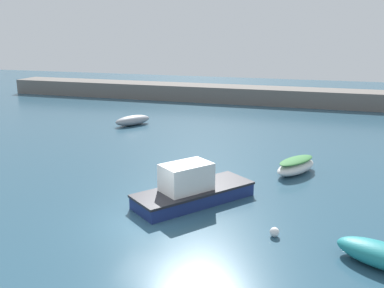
{
  "coord_description": "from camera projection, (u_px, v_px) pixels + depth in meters",
  "views": [
    {
      "loc": [
        7.39,
        -16.28,
        8.38
      ],
      "look_at": [
        -1.1,
        10.77,
        0.76
      ],
      "focal_mm": 40.0,
      "sensor_mm": 36.0,
      "label": 1
    }
  ],
  "objects": [
    {
      "name": "rowboat_with_red_cover",
      "position": [
        296.0,
        166.0,
        25.58
      ],
      "size": [
        2.74,
        3.57,
        0.94
      ],
      "rotation": [
        0.0,
        0.0,
        1.07
      ],
      "color": "white",
      "rests_on": "ground_plane"
    },
    {
      "name": "mooring_buoy_white",
      "position": [
        274.0,
        232.0,
        17.82
      ],
      "size": [
        0.41,
        0.41,
        0.41
      ],
      "primitive_type": "sphere",
      "color": "white",
      "rests_on": "ground_plane"
    },
    {
      "name": "ground_plane",
      "position": [
        144.0,
        223.0,
        19.34
      ],
      "size": [
        120.0,
        120.0,
        0.2
      ],
      "primitive_type": "cube",
      "color": "#284C60"
    },
    {
      "name": "motorboat_grey_hull",
      "position": [
        191.0,
        189.0,
        21.2
      ],
      "size": [
        5.53,
        6.29,
        2.08
      ],
      "rotation": [
        0.0,
        0.0,
        0.92
      ],
      "color": "navy",
      "rests_on": "ground_plane"
    },
    {
      "name": "harbor_breakwater",
      "position": [
        259.0,
        95.0,
        50.0
      ],
      "size": [
        64.73,
        3.97,
        1.84
      ],
      "primitive_type": "cube",
      "color": "#66605B",
      "rests_on": "ground_plane"
    },
    {
      "name": "rowboat_white_midwater",
      "position": [
        383.0,
        255.0,
        15.54
      ],
      "size": [
        3.67,
        2.67,
        0.86
      ],
      "rotation": [
        0.0,
        0.0,
        5.86
      ],
      "color": "teal",
      "rests_on": "ground_plane"
    },
    {
      "name": "rowboat_blue_near",
      "position": [
        133.0,
        120.0,
        38.57
      ],
      "size": [
        2.97,
        3.65,
        0.87
      ],
      "rotation": [
        0.0,
        0.0,
        4.15
      ],
      "color": "gray",
      "rests_on": "ground_plane"
    }
  ]
}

